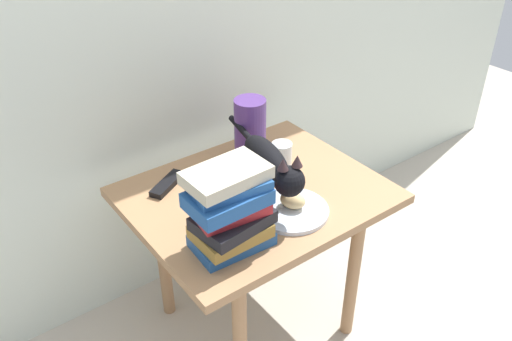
{
  "coord_description": "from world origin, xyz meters",
  "views": [
    {
      "loc": [
        -0.85,
        -1.13,
        1.59
      ],
      "look_at": [
        0.0,
        0.0,
        0.67
      ],
      "focal_mm": 37.87,
      "sensor_mm": 36.0,
      "label": 1
    }
  ],
  "objects_px": {
    "side_table": "(256,212)",
    "green_vase": "(250,130)",
    "plate": "(291,210)",
    "bread_roll": "(293,200)",
    "candle_jar": "(282,156)",
    "book_stack": "(230,210)",
    "cat": "(271,165)",
    "tv_remote": "(167,184)"
  },
  "relations": [
    {
      "from": "bread_roll",
      "to": "cat",
      "type": "bearing_deg",
      "value": 105.91
    },
    {
      "from": "tv_remote",
      "to": "bread_roll",
      "type": "bearing_deg",
      "value": -84.2
    },
    {
      "from": "green_vase",
      "to": "tv_remote",
      "type": "distance_m",
      "value": 0.34
    },
    {
      "from": "book_stack",
      "to": "green_vase",
      "type": "bearing_deg",
      "value": 47.2
    },
    {
      "from": "cat",
      "to": "green_vase",
      "type": "height_order",
      "value": "cat"
    },
    {
      "from": "plate",
      "to": "candle_jar",
      "type": "height_order",
      "value": "candle_jar"
    },
    {
      "from": "green_vase",
      "to": "tv_remote",
      "type": "height_order",
      "value": "green_vase"
    },
    {
      "from": "cat",
      "to": "candle_jar",
      "type": "xyz_separation_m",
      "value": [
        0.16,
        0.14,
        -0.09
      ]
    },
    {
      "from": "cat",
      "to": "candle_jar",
      "type": "distance_m",
      "value": 0.23
    },
    {
      "from": "candle_jar",
      "to": "tv_remote",
      "type": "bearing_deg",
      "value": 162.43
    },
    {
      "from": "plate",
      "to": "cat",
      "type": "bearing_deg",
      "value": 99.55
    },
    {
      "from": "side_table",
      "to": "plate",
      "type": "bearing_deg",
      "value": -82.64
    },
    {
      "from": "candle_jar",
      "to": "green_vase",
      "type": "bearing_deg",
      "value": 118.27
    },
    {
      "from": "side_table",
      "to": "green_vase",
      "type": "bearing_deg",
      "value": 58.7
    },
    {
      "from": "green_vase",
      "to": "candle_jar",
      "type": "relative_size",
      "value": 2.62
    },
    {
      "from": "side_table",
      "to": "plate",
      "type": "relative_size",
      "value": 3.45
    },
    {
      "from": "side_table",
      "to": "green_vase",
      "type": "distance_m",
      "value": 0.29
    },
    {
      "from": "green_vase",
      "to": "cat",
      "type": "bearing_deg",
      "value": -112.99
    },
    {
      "from": "green_vase",
      "to": "candle_jar",
      "type": "xyz_separation_m",
      "value": [
        0.06,
        -0.1,
        -0.07
      ]
    },
    {
      "from": "bread_roll",
      "to": "tv_remote",
      "type": "relative_size",
      "value": 0.53
    },
    {
      "from": "plate",
      "to": "cat",
      "type": "xyz_separation_m",
      "value": [
        -0.01,
        0.09,
        0.13
      ]
    },
    {
      "from": "bread_roll",
      "to": "candle_jar",
      "type": "xyz_separation_m",
      "value": [
        0.14,
        0.22,
        -0.0
      ]
    },
    {
      "from": "book_stack",
      "to": "green_vase",
      "type": "height_order",
      "value": "book_stack"
    },
    {
      "from": "cat",
      "to": "book_stack",
      "type": "xyz_separation_m",
      "value": [
        -0.22,
        -0.11,
        -0.01
      ]
    },
    {
      "from": "side_table",
      "to": "bread_roll",
      "type": "xyz_separation_m",
      "value": [
        0.03,
        -0.15,
        0.12
      ]
    },
    {
      "from": "plate",
      "to": "green_vase",
      "type": "xyz_separation_m",
      "value": [
        0.09,
        0.33,
        0.1
      ]
    },
    {
      "from": "candle_jar",
      "to": "book_stack",
      "type": "bearing_deg",
      "value": -147.13
    },
    {
      "from": "side_table",
      "to": "candle_jar",
      "type": "distance_m",
      "value": 0.22
    },
    {
      "from": "book_stack",
      "to": "candle_jar",
      "type": "bearing_deg",
      "value": 32.87
    },
    {
      "from": "plate",
      "to": "tv_remote",
      "type": "distance_m",
      "value": 0.42
    },
    {
      "from": "plate",
      "to": "bread_roll",
      "type": "relative_size",
      "value": 2.85
    },
    {
      "from": "cat",
      "to": "book_stack",
      "type": "height_order",
      "value": "book_stack"
    },
    {
      "from": "plate",
      "to": "book_stack",
      "type": "xyz_separation_m",
      "value": [
        -0.24,
        -0.02,
        0.12
      ]
    },
    {
      "from": "side_table",
      "to": "tv_remote",
      "type": "xyz_separation_m",
      "value": [
        -0.21,
        0.2,
        0.09
      ]
    },
    {
      "from": "bread_roll",
      "to": "candle_jar",
      "type": "bearing_deg",
      "value": 58.27
    },
    {
      "from": "plate",
      "to": "green_vase",
      "type": "relative_size",
      "value": 1.03
    },
    {
      "from": "side_table",
      "to": "tv_remote",
      "type": "bearing_deg",
      "value": 137.51
    },
    {
      "from": "cat",
      "to": "tv_remote",
      "type": "distance_m",
      "value": 0.36
    },
    {
      "from": "plate",
      "to": "candle_jar",
      "type": "xyz_separation_m",
      "value": [
        0.15,
        0.23,
        0.03
      ]
    },
    {
      "from": "bread_roll",
      "to": "book_stack",
      "type": "distance_m",
      "value": 0.26
    },
    {
      "from": "book_stack",
      "to": "candle_jar",
      "type": "xyz_separation_m",
      "value": [
        0.38,
        0.25,
        -0.09
      ]
    },
    {
      "from": "book_stack",
      "to": "cat",
      "type": "bearing_deg",
      "value": 25.53
    }
  ]
}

